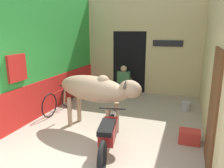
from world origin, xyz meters
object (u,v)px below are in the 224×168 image
at_px(cow, 95,90).
at_px(bicycle, 59,100).
at_px(motorcycle_near, 108,133).
at_px(crate, 189,137).
at_px(plastic_stool, 134,90).
at_px(bucket, 186,106).
at_px(shopkeeper_seated, 123,81).

height_order(cow, bicycle, cow).
distance_m(motorcycle_near, crate, 1.81).
distance_m(cow, bicycle, 1.86).
height_order(plastic_stool, bucket, plastic_stool).
distance_m(crate, bucket, 2.07).
distance_m(motorcycle_near, shopkeeper_seated, 3.92).
bearing_deg(shopkeeper_seated, motorcycle_near, -77.60).
distance_m(cow, motorcycle_near, 1.25).
relative_size(cow, bucket, 8.85).
relative_size(bicycle, bucket, 6.30).
distance_m(shopkeeper_seated, plastic_stool, 0.57).
relative_size(bicycle, crate, 3.72).
xyz_separation_m(cow, bicycle, (-1.54, 0.80, -0.67)).
distance_m(bicycle, bucket, 3.84).
bearing_deg(shopkeeper_seated, plastic_stool, 26.43).
xyz_separation_m(bicycle, plastic_stool, (1.73, 2.33, -0.15)).
bearing_deg(motorcycle_near, shopkeeper_seated, 102.40).
xyz_separation_m(shopkeeper_seated, bucket, (2.24, -0.78, -0.46)).
relative_size(motorcycle_near, bicycle, 1.23).
xyz_separation_m(cow, shopkeeper_seated, (-0.19, 2.94, -0.44)).
bearing_deg(cow, plastic_stool, 86.50).
height_order(cow, shopkeeper_seated, cow).
bearing_deg(cow, bucket, 46.54).
bearing_deg(bucket, plastic_stool, 152.41).
bearing_deg(cow, crate, 2.50).
height_order(bicycle, crate, bicycle).
bearing_deg(crate, shopkeeper_seated, 129.44).
distance_m(cow, shopkeeper_seated, 2.98).
bearing_deg(bucket, crate, -87.01).
bearing_deg(bicycle, shopkeeper_seated, 57.82).
bearing_deg(cow, motorcycle_near, -53.36).
bearing_deg(bicycle, cow, -27.44).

